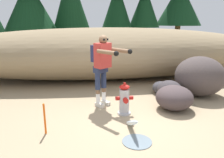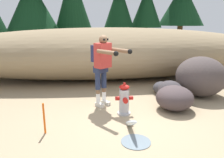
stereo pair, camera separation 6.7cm
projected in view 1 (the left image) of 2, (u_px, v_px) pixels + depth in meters
name	position (u px, v px, depth m)	size (l,w,h in m)	color
ground_plane	(125.00, 119.00, 4.79)	(56.00, 56.00, 0.04)	#998466
dirt_embankment	(106.00, 53.00, 8.01)	(13.08, 3.20, 1.83)	#897556
fire_hydrant	(124.00, 100.00, 4.91)	(0.40, 0.35, 0.73)	#B2B2B7
hydrant_water_jet	(132.00, 127.00, 4.21)	(0.53, 1.34, 0.64)	silver
utility_worker	(103.00, 62.00, 5.18)	(0.91, 1.00, 1.74)	beige
boulder_large	(200.00, 76.00, 6.13)	(1.36, 1.35, 1.11)	#463C3B
boulder_mid	(174.00, 98.00, 5.21)	(0.92, 0.88, 0.57)	#423637
boulder_small	(170.00, 90.00, 5.83)	(0.71, 0.65, 0.52)	#393437
boulder_outlier	(161.00, 88.00, 6.35)	(0.51, 0.48, 0.36)	#38363B
pine_tree_right	(117.00, 0.00, 13.29)	(2.30, 2.30, 6.53)	#47331E
survey_stake	(45.00, 119.00, 4.04)	(0.04, 0.04, 0.60)	#E55914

